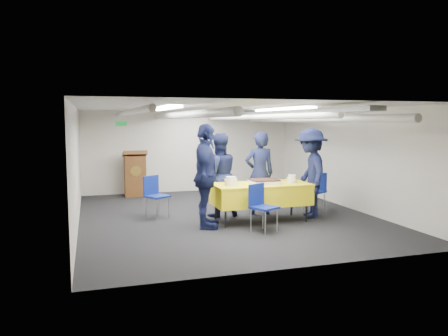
{
  "coord_description": "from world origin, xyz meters",
  "views": [
    {
      "loc": [
        -2.74,
        -8.78,
        2.01
      ],
      "look_at": [
        -0.1,
        -0.2,
        1.05
      ],
      "focal_mm": 35.0,
      "sensor_mm": 36.0,
      "label": 1
    }
  ],
  "objects_px": {
    "chair_right": "(316,188)",
    "sailor_d": "(311,173)",
    "serving_table": "(261,194)",
    "sailor_c": "(206,176)",
    "sheet_cake": "(264,182)",
    "sailor_a": "(259,173)",
    "podium": "(135,174)",
    "sailor_b": "(219,175)",
    "chair_near": "(261,203)",
    "chair_left": "(154,192)"
  },
  "relations": [
    {
      "from": "podium",
      "to": "chair_near",
      "type": "bearing_deg",
      "value": -67.95
    },
    {
      "from": "podium",
      "to": "chair_left",
      "type": "bearing_deg",
      "value": -87.23
    },
    {
      "from": "sailor_a",
      "to": "sailor_b",
      "type": "height_order",
      "value": "sailor_a"
    },
    {
      "from": "sheet_cake",
      "to": "sailor_a",
      "type": "relative_size",
      "value": 0.32
    },
    {
      "from": "podium",
      "to": "sailor_b",
      "type": "distance_m",
      "value": 3.38
    },
    {
      "from": "serving_table",
      "to": "chair_near",
      "type": "height_order",
      "value": "chair_near"
    },
    {
      "from": "sailor_c",
      "to": "serving_table",
      "type": "bearing_deg",
      "value": -62.48
    },
    {
      "from": "sailor_a",
      "to": "sailor_b",
      "type": "relative_size",
      "value": 1.01
    },
    {
      "from": "podium",
      "to": "sailor_b",
      "type": "height_order",
      "value": "sailor_b"
    },
    {
      "from": "serving_table",
      "to": "sailor_c",
      "type": "relative_size",
      "value": 0.98
    },
    {
      "from": "serving_table",
      "to": "sailor_b",
      "type": "relative_size",
      "value": 1.1
    },
    {
      "from": "sheet_cake",
      "to": "chair_left",
      "type": "distance_m",
      "value": 2.33
    },
    {
      "from": "sailor_d",
      "to": "sailor_a",
      "type": "bearing_deg",
      "value": -104.99
    },
    {
      "from": "chair_left",
      "to": "sheet_cake",
      "type": "bearing_deg",
      "value": -28.71
    },
    {
      "from": "chair_left",
      "to": "sailor_a",
      "type": "distance_m",
      "value": 2.28
    },
    {
      "from": "chair_near",
      "to": "sailor_b",
      "type": "bearing_deg",
      "value": 104.36
    },
    {
      "from": "chair_left",
      "to": "chair_right",
      "type": "bearing_deg",
      "value": -7.32
    },
    {
      "from": "sailor_b",
      "to": "sailor_c",
      "type": "xyz_separation_m",
      "value": [
        -0.53,
        -0.94,
        0.1
      ]
    },
    {
      "from": "podium",
      "to": "chair_near",
      "type": "distance_m",
      "value": 4.85
    },
    {
      "from": "sailor_c",
      "to": "chair_near",
      "type": "bearing_deg",
      "value": -102.56
    },
    {
      "from": "podium",
      "to": "sailor_c",
      "type": "xyz_separation_m",
      "value": [
        0.92,
        -3.98,
        0.37
      ]
    },
    {
      "from": "chair_right",
      "to": "sailor_a",
      "type": "xyz_separation_m",
      "value": [
        -1.34,
        0.06,
        0.36
      ]
    },
    {
      "from": "sheet_cake",
      "to": "podium",
      "type": "height_order",
      "value": "podium"
    },
    {
      "from": "chair_right",
      "to": "sailor_b",
      "type": "height_order",
      "value": "sailor_b"
    },
    {
      "from": "podium",
      "to": "sailor_a",
      "type": "xyz_separation_m",
      "value": [
        2.35,
        -3.12,
        0.28
      ]
    },
    {
      "from": "serving_table",
      "to": "sailor_a",
      "type": "bearing_deg",
      "value": 70.82
    },
    {
      "from": "chair_near",
      "to": "sailor_d",
      "type": "relative_size",
      "value": 0.46
    },
    {
      "from": "chair_near",
      "to": "chair_right",
      "type": "height_order",
      "value": "same"
    },
    {
      "from": "sheet_cake",
      "to": "sailor_b",
      "type": "bearing_deg",
      "value": 131.9
    },
    {
      "from": "serving_table",
      "to": "podium",
      "type": "relative_size",
      "value": 1.55
    },
    {
      "from": "sailor_b",
      "to": "serving_table",
      "type": "bearing_deg",
      "value": 131.8
    },
    {
      "from": "chair_left",
      "to": "serving_table",
      "type": "bearing_deg",
      "value": -27.65
    },
    {
      "from": "chair_right",
      "to": "chair_left",
      "type": "bearing_deg",
      "value": 172.68
    },
    {
      "from": "chair_right",
      "to": "sheet_cake",
      "type": "bearing_deg",
      "value": -156.7
    },
    {
      "from": "chair_right",
      "to": "chair_left",
      "type": "distance_m",
      "value": 3.59
    },
    {
      "from": "chair_near",
      "to": "sailor_c",
      "type": "distance_m",
      "value": 1.14
    },
    {
      "from": "sheet_cake",
      "to": "chair_near",
      "type": "distance_m",
      "value": 0.8
    },
    {
      "from": "chair_right",
      "to": "sailor_d",
      "type": "distance_m",
      "value": 0.74
    },
    {
      "from": "podium",
      "to": "chair_right",
      "type": "xyz_separation_m",
      "value": [
        3.69,
        -3.18,
        -0.08
      ]
    },
    {
      "from": "chair_near",
      "to": "sailor_c",
      "type": "height_order",
      "value": "sailor_c"
    },
    {
      "from": "sailor_a",
      "to": "sailor_c",
      "type": "bearing_deg",
      "value": 34.38
    },
    {
      "from": "chair_near",
      "to": "chair_left",
      "type": "height_order",
      "value": "same"
    },
    {
      "from": "chair_left",
      "to": "sailor_d",
      "type": "relative_size",
      "value": 0.46
    },
    {
      "from": "chair_left",
      "to": "sailor_b",
      "type": "height_order",
      "value": "sailor_b"
    },
    {
      "from": "serving_table",
      "to": "sheet_cake",
      "type": "relative_size",
      "value": 3.43
    },
    {
      "from": "serving_table",
      "to": "sailor_d",
      "type": "relative_size",
      "value": 1.04
    },
    {
      "from": "chair_near",
      "to": "sailor_a",
      "type": "distance_m",
      "value": 1.52
    },
    {
      "from": "podium",
      "to": "sailor_d",
      "type": "relative_size",
      "value": 0.67
    },
    {
      "from": "sailor_c",
      "to": "chair_right",
      "type": "bearing_deg",
      "value": -56.45
    },
    {
      "from": "podium",
      "to": "sailor_c",
      "type": "bearing_deg",
      "value": -76.96
    }
  ]
}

